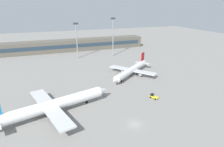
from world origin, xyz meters
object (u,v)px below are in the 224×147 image
object	(u,v)px
baggage_tug_yellow	(153,96)
floodlight_tower_east	(77,38)
floodlight_tower_west	(113,34)
airplane_near	(53,105)
airplane_mid	(131,70)

from	to	relation	value
baggage_tug_yellow	floodlight_tower_east	distance (m)	75.86
baggage_tug_yellow	floodlight_tower_west	world-z (taller)	floodlight_tower_west
airplane_near	floodlight_tower_west	bearing A→B (deg)	55.25
floodlight_tower_west	floodlight_tower_east	xyz separation A→B (m)	(-25.94, 2.19, -1.47)
airplane_mid	floodlight_tower_west	world-z (taller)	floodlight_tower_west
airplane_mid	floodlight_tower_west	distance (m)	44.97
airplane_near	baggage_tug_yellow	xyz separation A→B (m)	(39.25, -1.59, -2.65)
floodlight_tower_west	floodlight_tower_east	size ratio (longest dim) A/B	1.11
airplane_near	floodlight_tower_west	xyz separation A→B (m)	(47.71, 68.78, 12.38)
floodlight_tower_west	floodlight_tower_east	distance (m)	26.07
airplane_mid	baggage_tug_yellow	size ratio (longest dim) A/B	8.20
airplane_mid	baggage_tug_yellow	distance (m)	27.88
airplane_near	floodlight_tower_east	bearing A→B (deg)	72.95
baggage_tug_yellow	airplane_near	bearing A→B (deg)	177.68
airplane_near	airplane_mid	distance (m)	49.72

